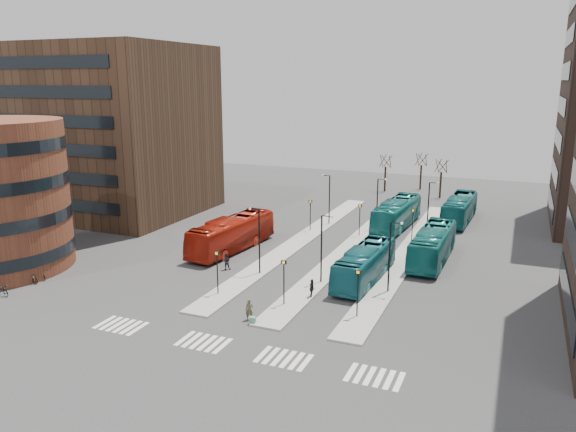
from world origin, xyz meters
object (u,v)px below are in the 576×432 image
at_px(teal_bus_c, 433,245).
at_px(teal_bus_d, 459,209).
at_px(suitcase, 253,321).
at_px(teal_bus_a, 365,264).
at_px(bicycle_mid, 30,279).
at_px(bicycle_far, 41,275).
at_px(commuter_a, 226,261).
at_px(traveller, 249,310).
at_px(bicycle_near, 2,290).
at_px(commuter_b, 312,289).
at_px(teal_bus_b, 397,214).
at_px(red_bus, 232,234).
at_px(commuter_c, 336,282).

relative_size(teal_bus_c, teal_bus_d, 1.01).
height_order(suitcase, teal_bus_a, teal_bus_a).
height_order(bicycle_mid, bicycle_far, bicycle_mid).
xyz_separation_m(suitcase, bicycle_far, (-21.83, 1.24, 0.12)).
xyz_separation_m(teal_bus_c, commuter_a, (-17.61, -10.14, -0.88)).
distance_m(teal_bus_d, traveller, 38.89).
bearing_deg(bicycle_near, teal_bus_a, -52.26).
bearing_deg(bicycle_near, teal_bus_d, -30.08).
relative_size(suitcase, bicycle_near, 0.32).
xyz_separation_m(traveller, commuter_b, (2.80, 5.88, 0.00)).
height_order(commuter_b, bicycle_near, commuter_b).
bearing_deg(suitcase, teal_bus_c, 54.69).
distance_m(teal_bus_b, bicycle_mid, 40.94).
bearing_deg(red_bus, suitcase, -51.33).
relative_size(teal_bus_b, teal_bus_d, 1.05).
bearing_deg(bicycle_near, commuter_b, -60.23).
distance_m(teal_bus_a, bicycle_near, 31.01).
height_order(commuter_b, commuter_c, commuter_b).
bearing_deg(traveller, commuter_a, 104.75).
distance_m(traveller, commuter_b, 6.51).
xyz_separation_m(teal_bus_a, teal_bus_b, (-1.35, 19.68, 0.17)).
height_order(teal_bus_d, commuter_b, teal_bus_d).
xyz_separation_m(suitcase, teal_bus_b, (3.81, 31.93, 1.45)).
height_order(teal_bus_a, teal_bus_c, teal_bus_c).
bearing_deg(commuter_c, commuter_a, -96.63).
xyz_separation_m(teal_bus_b, bicycle_far, (-25.63, -30.70, -1.34)).
bearing_deg(teal_bus_c, traveller, -116.83).
relative_size(red_bus, teal_bus_d, 1.06).
relative_size(red_bus, bicycle_near, 7.19).
height_order(commuter_c, bicycle_mid, commuter_c).
distance_m(teal_bus_c, commuter_c, 13.19).
xyz_separation_m(suitcase, red_bus, (-10.24, 15.90, 1.48)).
bearing_deg(commuter_b, suitcase, 154.30).
bearing_deg(teal_bus_c, teal_bus_a, -119.38).
bearing_deg(bicycle_mid, bicycle_far, -6.71).
xyz_separation_m(bicycle_near, bicycle_far, (0.00, 4.22, -0.06)).
height_order(bicycle_near, bicycle_far, bicycle_near).
bearing_deg(red_bus, commuter_a, -60.70).
distance_m(commuter_c, bicycle_near, 28.00).
distance_m(teal_bus_a, bicycle_mid, 29.64).
xyz_separation_m(commuter_b, bicycle_near, (-24.07, -9.47, -0.35)).
bearing_deg(bicycle_mid, teal_bus_d, -47.22).
height_order(teal_bus_d, bicycle_near, teal_bus_d).
relative_size(teal_bus_b, teal_bus_c, 1.03).
distance_m(commuter_a, bicycle_far, 16.66).
bearing_deg(red_bus, bicycle_mid, -120.26).
relative_size(commuter_c, bicycle_near, 0.92).
relative_size(teal_bus_a, traveller, 6.94).
bearing_deg(teal_bus_b, red_bus, -127.62).
bearing_deg(teal_bus_d, teal_bus_a, -99.19).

